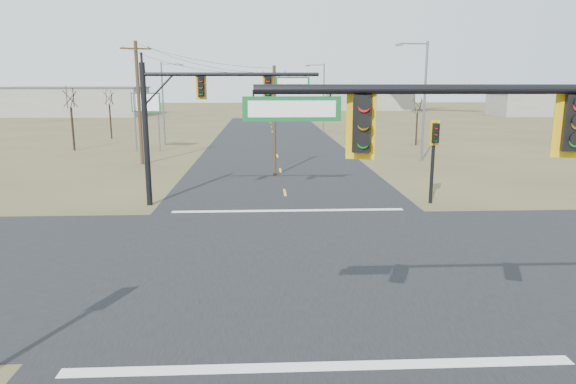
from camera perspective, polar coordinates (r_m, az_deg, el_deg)
The scene contains 19 objects.
ground at distance 19.47m, azimuth 1.16°, elevation -7.52°, with size 320.00×320.00×0.00m, color brown.
road_ew at distance 19.47m, azimuth 1.16°, elevation -7.50°, with size 160.00×14.00×0.02m, color black.
road_ns at distance 19.47m, azimuth 1.16°, elevation -7.49°, with size 14.00×160.00×0.02m, color black.
stop_bar_near at distance 12.67m, azimuth 3.61°, elevation -18.78°, with size 12.00×0.40×0.01m, color silver.
stop_bar_far at distance 26.64m, azimuth 0.05°, elevation -2.07°, with size 12.00×0.40×0.01m, color silver.
mast_arm_far at distance 27.81m, azimuth -9.85°, elevation 9.61°, with size 9.33×0.53×7.56m.
pedestal_signal_ne at distance 28.83m, azimuth 15.97°, elevation 5.21°, with size 0.63×0.55×4.59m.
utility_pole_near at distance 36.32m, azimuth -1.52°, elevation 8.14°, with size 1.87×0.45×7.70m.
utility_pole_far at distance 43.32m, azimuth -16.24°, elevation 9.62°, with size 2.29×0.91×9.76m.
highway_sign at distance 51.90m, azimuth -15.49°, elevation 8.82°, with size 2.93×0.80×5.63m.
streetlight_a at distance 44.67m, azimuth 14.69°, elevation 10.37°, with size 2.76×0.44×9.86m.
streetlight_b at distance 68.86m, azimuth 3.83°, elevation 10.77°, with size 2.52×0.29×9.03m.
streetlight_c at distance 57.46m, azimuth -13.55°, elevation 10.06°, with size 2.42×0.23×8.72m.
bare_tree_a at distance 54.77m, azimuth -23.07°, elevation 9.71°, with size 3.50×3.50×6.59m.
bare_tree_b at distance 65.02m, azimuth -19.29°, elevation 9.97°, with size 2.89×2.89×6.19m.
bare_tree_c at distance 56.42m, azimuth 14.23°, elevation 9.42°, with size 2.72×2.72×5.51m.
warehouse_left at distance 115.08m, azimuth -22.75°, elevation 9.21°, with size 28.00×14.00×5.50m, color gray.
warehouse_mid at distance 131.03m, azimuth 8.92°, elevation 10.11°, with size 20.00×12.00×5.00m, color gray.
warehouse_right at distance 117.72m, azimuth 26.10°, elevation 8.73°, with size 18.00×10.00×4.50m, color gray.
Camera 1 is at (-1.28, -18.31, 6.51)m, focal length 32.00 mm.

